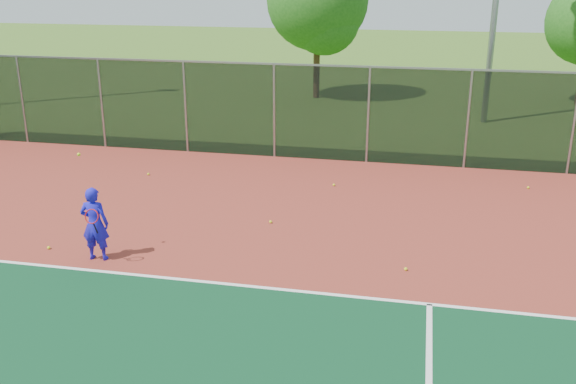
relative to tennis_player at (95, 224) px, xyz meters
name	(u,v)px	position (x,y,z in m)	size (l,w,h in m)	color
court_apron	(312,321)	(4.86, -1.56, -0.81)	(30.00, 20.00, 0.02)	maroon
fence_back	(368,114)	(4.86, 8.44, 0.74)	(30.00, 0.06, 3.03)	black
tennis_player	(95,224)	(0.00, 0.00, 0.00)	(0.62, 0.63, 2.28)	#1B15CD
practice_ball_0	(406,269)	(6.38, 0.78, -0.76)	(0.07, 0.07, 0.07)	yellow
practice_ball_1	(271,222)	(3.10, 2.72, -0.76)	(0.07, 0.07, 0.07)	yellow
practice_ball_2	(528,188)	(9.53, 6.71, -0.76)	(0.07, 0.07, 0.07)	yellow
practice_ball_3	(334,185)	(4.19, 5.82, -0.76)	(0.07, 0.07, 0.07)	yellow
practice_ball_6	(148,174)	(-1.35, 5.68, -0.76)	(0.07, 0.07, 0.07)	yellow
practice_ball_7	(49,248)	(-1.30, 0.23, -0.76)	(0.07, 0.07, 0.07)	yellow
tree_back_left	(319,4)	(1.57, 18.83, 3.48)	(4.67, 4.67, 6.85)	#3A2515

